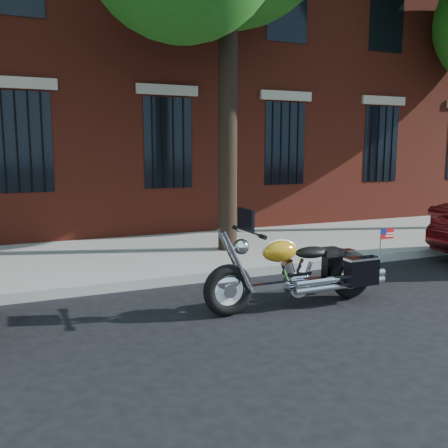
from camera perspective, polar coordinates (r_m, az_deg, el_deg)
name	(u,v)px	position (r m, az deg, el deg)	size (l,w,h in m)	color
ground	(280,301)	(6.97, 6.39, -8.71)	(120.00, 120.00, 0.00)	black
curb	(237,273)	(8.13, 1.53, -5.60)	(40.00, 0.16, 0.15)	gray
sidewalk	(197,251)	(9.82, -3.12, -3.15)	(40.00, 3.60, 0.15)	gray
building	(117,18)	(16.64, -12.15, 22.03)	(26.00, 10.08, 12.00)	maroon
motorcycle	(302,272)	(6.69, 8.94, -5.49)	(2.65, 0.77, 1.34)	black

